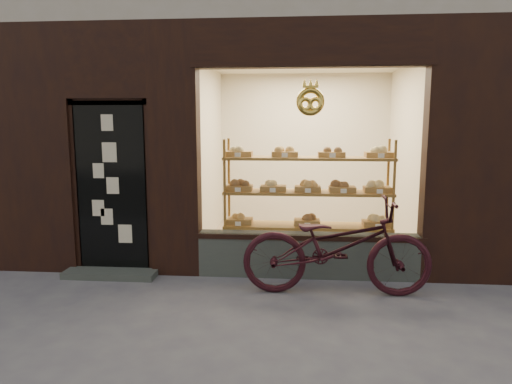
{
  "coord_description": "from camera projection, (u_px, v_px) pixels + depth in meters",
  "views": [
    {
      "loc": [
        0.27,
        -3.41,
        1.9
      ],
      "look_at": [
        -0.18,
        2.0,
        1.08
      ],
      "focal_mm": 32.0,
      "sensor_mm": 36.0,
      "label": 1
    }
  ],
  "objects": [
    {
      "name": "ground",
      "position": [
        258.0,
        362.0,
        3.67
      ],
      "size": [
        90.0,
        90.0,
        0.0
      ],
      "primitive_type": "plane",
      "color": "#484651"
    },
    {
      "name": "display_shelf",
      "position": [
        307.0,
        202.0,
        6.01
      ],
      "size": [
        2.2,
        0.45,
        1.7
      ],
      "color": "olive",
      "rests_on": "ground"
    },
    {
      "name": "bicycle",
      "position": [
        336.0,
        247.0,
        5.06
      ],
      "size": [
        2.09,
        0.74,
        1.09
      ],
      "primitive_type": "imported",
      "rotation": [
        0.0,
        0.0,
        1.58
      ],
      "color": "black",
      "rests_on": "ground"
    }
  ]
}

